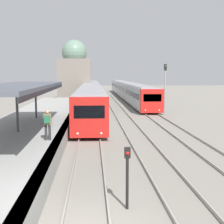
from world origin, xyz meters
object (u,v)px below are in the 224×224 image
object	(u,v)px
signal_post_near	(127,172)
train_near	(91,93)
person_on_platform	(47,122)
train_far	(127,89)
signal_mast_far	(165,83)

from	to	relation	value
signal_post_near	train_near	bearing A→B (deg)	92.13
signal_post_near	person_on_platform	bearing A→B (deg)	117.76
person_on_platform	train_far	world-z (taller)	train_far
person_on_platform	train_far	size ratio (longest dim) A/B	0.03
signal_post_near	signal_mast_far	distance (m)	25.93
train_near	train_far	world-z (taller)	train_near
train_far	signal_mast_far	size ratio (longest dim) A/B	9.12
person_on_platform	signal_post_near	xyz separation A→B (m)	(3.58, -6.79, -0.65)
train_far	signal_post_near	size ratio (longest dim) A/B	24.37
train_near	signal_post_near	size ratio (longest dim) A/B	24.42
signal_post_near	signal_mast_far	xyz separation A→B (m)	(7.06, 24.85, 2.22)
train_near	train_far	size ratio (longest dim) A/B	1.00
train_near	signal_post_near	xyz separation A→B (m)	(1.36, -36.59, -0.44)
person_on_platform	signal_mast_far	size ratio (longest dim) A/B	0.29
person_on_platform	signal_post_near	world-z (taller)	person_on_platform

